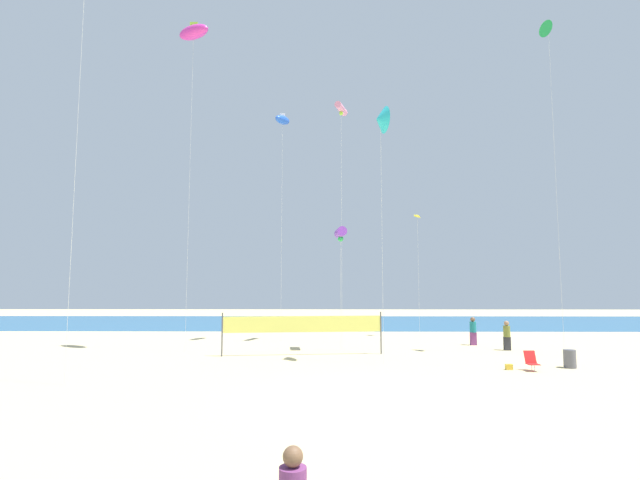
{
  "coord_description": "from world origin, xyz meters",
  "views": [
    {
      "loc": [
        -1.38,
        -16.77,
        3.92
      ],
      "look_at": [
        -1.64,
        7.82,
        6.3
      ],
      "focal_mm": 26.27,
      "sensor_mm": 36.0,
      "label": 1
    }
  ],
  "objects_px": {
    "beachgoer_olive_shirt": "(507,334)",
    "kite_pink_tube": "(341,110)",
    "beachgoer_teal_shirt": "(473,330)",
    "kite_violet_tube": "(341,233)",
    "kite_yellow_diamond": "(418,218)",
    "trash_barrel": "(570,359)",
    "folding_beach_chair": "(531,360)",
    "kite_blue_inflatable": "(282,120)",
    "volleyball_net": "(303,326)",
    "kite_green_delta": "(548,30)",
    "beach_handbag": "(509,367)",
    "kite_magenta_inflatable": "(194,32)",
    "kite_cyan_delta": "(381,120)"
  },
  "relations": [
    {
      "from": "kite_violet_tube",
      "to": "beachgoer_teal_shirt",
      "type": "bearing_deg",
      "value": 16.67
    },
    {
      "from": "kite_blue_inflatable",
      "to": "kite_violet_tube",
      "type": "xyz_separation_m",
      "value": [
        4.05,
        -4.27,
        -8.74
      ]
    },
    {
      "from": "beachgoer_teal_shirt",
      "to": "volleyball_net",
      "type": "relative_size",
      "value": 0.2
    },
    {
      "from": "kite_green_delta",
      "to": "beachgoer_teal_shirt",
      "type": "bearing_deg",
      "value": 127.91
    },
    {
      "from": "trash_barrel",
      "to": "kite_magenta_inflatable",
      "type": "distance_m",
      "value": 28.43
    },
    {
      "from": "beach_handbag",
      "to": "beachgoer_olive_shirt",
      "type": "bearing_deg",
      "value": 69.4
    },
    {
      "from": "kite_yellow_diamond",
      "to": "kite_violet_tube",
      "type": "height_order",
      "value": "kite_yellow_diamond"
    },
    {
      "from": "trash_barrel",
      "to": "kite_magenta_inflatable",
      "type": "bearing_deg",
      "value": 165.13
    },
    {
      "from": "kite_pink_tube",
      "to": "kite_violet_tube",
      "type": "bearing_deg",
      "value": -93.08
    },
    {
      "from": "kite_violet_tube",
      "to": "kite_green_delta",
      "type": "bearing_deg",
      "value": -9.13
    },
    {
      "from": "kite_blue_inflatable",
      "to": "kite_yellow_diamond",
      "type": "bearing_deg",
      "value": 17.88
    },
    {
      "from": "volleyball_net",
      "to": "kite_violet_tube",
      "type": "height_order",
      "value": "kite_violet_tube"
    },
    {
      "from": "beachgoer_olive_shirt",
      "to": "kite_pink_tube",
      "type": "xyz_separation_m",
      "value": [
        -9.87,
        3.73,
        15.59
      ]
    },
    {
      "from": "kite_pink_tube",
      "to": "kite_magenta_inflatable",
      "type": "bearing_deg",
      "value": -154.82
    },
    {
      "from": "folding_beach_chair",
      "to": "kite_blue_inflatable",
      "type": "xyz_separation_m",
      "value": [
        -12.61,
        10.86,
        15.42
      ]
    },
    {
      "from": "beach_handbag",
      "to": "kite_blue_inflatable",
      "type": "bearing_deg",
      "value": 137.68
    },
    {
      "from": "kite_green_delta",
      "to": "kite_blue_inflatable",
      "type": "relative_size",
      "value": 1.2
    },
    {
      "from": "kite_cyan_delta",
      "to": "kite_yellow_diamond",
      "type": "distance_m",
      "value": 13.55
    },
    {
      "from": "beachgoer_olive_shirt",
      "to": "kite_pink_tube",
      "type": "height_order",
      "value": "kite_pink_tube"
    },
    {
      "from": "kite_magenta_inflatable",
      "to": "folding_beach_chair",
      "type": "bearing_deg",
      "value": -18.76
    },
    {
      "from": "kite_yellow_diamond",
      "to": "trash_barrel",
      "type": "bearing_deg",
      "value": -71.77
    },
    {
      "from": "beachgoer_olive_shirt",
      "to": "kite_cyan_delta",
      "type": "height_order",
      "value": "kite_cyan_delta"
    },
    {
      "from": "beachgoer_teal_shirt",
      "to": "kite_pink_tube",
      "type": "relative_size",
      "value": 0.11
    },
    {
      "from": "kite_blue_inflatable",
      "to": "volleyball_net",
      "type": "bearing_deg",
      "value": -73.46
    },
    {
      "from": "folding_beach_chair",
      "to": "beach_handbag",
      "type": "bearing_deg",
      "value": -178.4
    },
    {
      "from": "kite_pink_tube",
      "to": "kite_magenta_inflatable",
      "type": "xyz_separation_m",
      "value": [
        -9.51,
        -4.47,
        3.37
      ]
    },
    {
      "from": "kite_cyan_delta",
      "to": "kite_blue_inflatable",
      "type": "xyz_separation_m",
      "value": [
        -6.02,
        9.03,
        3.27
      ]
    },
    {
      "from": "kite_green_delta",
      "to": "kite_blue_inflatable",
      "type": "distance_m",
      "value": 17.88
    },
    {
      "from": "kite_magenta_inflatable",
      "to": "beachgoer_olive_shirt",
      "type": "bearing_deg",
      "value": 2.19
    },
    {
      "from": "kite_green_delta",
      "to": "kite_pink_tube",
      "type": "distance_m",
      "value": 13.79
    },
    {
      "from": "beach_handbag",
      "to": "kite_pink_tube",
      "type": "relative_size",
      "value": 0.02
    },
    {
      "from": "beachgoer_teal_shirt",
      "to": "kite_yellow_diamond",
      "type": "height_order",
      "value": "kite_yellow_diamond"
    },
    {
      "from": "kite_pink_tube",
      "to": "kite_violet_tube",
      "type": "height_order",
      "value": "kite_pink_tube"
    },
    {
      "from": "trash_barrel",
      "to": "kite_cyan_delta",
      "type": "height_order",
      "value": "kite_cyan_delta"
    },
    {
      "from": "kite_blue_inflatable",
      "to": "beach_handbag",
      "type": "bearing_deg",
      "value": -42.32
    },
    {
      "from": "kite_blue_inflatable",
      "to": "kite_magenta_inflatable",
      "type": "distance_m",
      "value": 8.17
    },
    {
      "from": "beach_handbag",
      "to": "folding_beach_chair",
      "type": "bearing_deg",
      "value": -14.21
    },
    {
      "from": "beach_handbag",
      "to": "kite_magenta_inflatable",
      "type": "distance_m",
      "value": 26.67
    },
    {
      "from": "volleyball_net",
      "to": "kite_cyan_delta",
      "type": "bearing_deg",
      "value": -34.38
    },
    {
      "from": "trash_barrel",
      "to": "kite_cyan_delta",
      "type": "xyz_separation_m",
      "value": [
        -8.74,
        1.07,
        12.18
      ]
    },
    {
      "from": "kite_pink_tube",
      "to": "beach_handbag",
      "type": "bearing_deg",
      "value": -54.3
    },
    {
      "from": "beach_handbag",
      "to": "kite_blue_inflatable",
      "type": "height_order",
      "value": "kite_blue_inflatable"
    },
    {
      "from": "beachgoer_teal_shirt",
      "to": "kite_violet_tube",
      "type": "height_order",
      "value": "kite_violet_tube"
    },
    {
      "from": "trash_barrel",
      "to": "kite_pink_tube",
      "type": "bearing_deg",
      "value": 137.03
    },
    {
      "from": "volleyball_net",
      "to": "kite_green_delta",
      "type": "bearing_deg",
      "value": -0.37
    },
    {
      "from": "kite_green_delta",
      "to": "kite_pink_tube",
      "type": "relative_size",
      "value": 1.17
    },
    {
      "from": "beachgoer_olive_shirt",
      "to": "trash_barrel",
      "type": "xyz_separation_m",
      "value": [
        0.63,
        -6.05,
        -0.51
      ]
    },
    {
      "from": "beachgoer_olive_shirt",
      "to": "trash_barrel",
      "type": "bearing_deg",
      "value": 15.06
    },
    {
      "from": "beachgoer_teal_shirt",
      "to": "kite_cyan_delta",
      "type": "xyz_separation_m",
      "value": [
        -6.82,
        -7.39,
        11.63
      ]
    },
    {
      "from": "beachgoer_olive_shirt",
      "to": "volleyball_net",
      "type": "bearing_deg",
      "value": -71.14
    }
  ]
}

